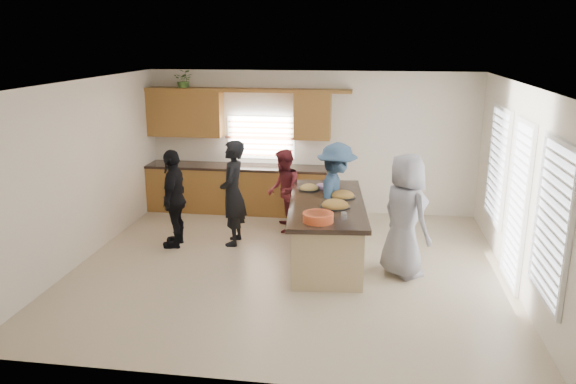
% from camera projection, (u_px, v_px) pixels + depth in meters
% --- Properties ---
extents(floor, '(6.50, 6.50, 0.00)m').
position_uv_depth(floor, '(289.00, 267.00, 8.64)').
color(floor, tan).
rests_on(floor, ground).
extents(room_shell, '(6.52, 6.02, 2.81)m').
position_uv_depth(room_shell, '(289.00, 146.00, 8.13)').
color(room_shell, silver).
rests_on(room_shell, ground).
extents(back_cabinetry, '(4.08, 0.66, 2.46)m').
position_uv_depth(back_cabinetry, '(236.00, 167.00, 11.21)').
color(back_cabinetry, brown).
rests_on(back_cabinetry, ground).
extents(right_wall_glazing, '(0.06, 4.00, 2.25)m').
position_uv_depth(right_wall_glazing, '(519.00, 194.00, 7.70)').
color(right_wall_glazing, white).
rests_on(right_wall_glazing, ground).
extents(island, '(1.40, 2.80, 0.95)m').
position_uv_depth(island, '(326.00, 231.00, 8.88)').
color(island, tan).
rests_on(island, ground).
extents(platter_front, '(0.46, 0.46, 0.18)m').
position_uv_depth(platter_front, '(335.00, 206.00, 8.43)').
color(platter_front, black).
rests_on(platter_front, island).
extents(platter_mid, '(0.41, 0.41, 0.17)m').
position_uv_depth(platter_mid, '(343.00, 196.00, 8.95)').
color(platter_mid, black).
rests_on(platter_mid, island).
extents(platter_back, '(0.35, 0.35, 0.14)m').
position_uv_depth(platter_back, '(309.00, 188.00, 9.39)').
color(platter_back, black).
rests_on(platter_back, island).
extents(salad_bowl, '(0.43, 0.43, 0.13)m').
position_uv_depth(salad_bowl, '(318.00, 217.00, 7.76)').
color(salad_bowl, '#DC5328').
rests_on(salad_bowl, island).
extents(clear_cup, '(0.09, 0.09, 0.10)m').
position_uv_depth(clear_cup, '(344.00, 216.00, 7.87)').
color(clear_cup, white).
rests_on(clear_cup, island).
extents(plate_stack, '(0.25, 0.25, 0.05)m').
position_uv_depth(plate_stack, '(323.00, 186.00, 9.51)').
color(plate_stack, '#A87DB6').
rests_on(plate_stack, island).
extents(flower_vase, '(0.14, 0.14, 0.43)m').
position_uv_depth(flower_vase, '(330.00, 170.00, 9.88)').
color(flower_vase, silver).
rests_on(flower_vase, island).
extents(potted_plant, '(0.37, 0.32, 0.41)m').
position_uv_depth(potted_plant, '(184.00, 80.00, 10.99)').
color(potted_plant, '#3C6528').
rests_on(potted_plant, back_cabinetry).
extents(woman_left_back, '(0.47, 0.68, 1.79)m').
position_uv_depth(woman_left_back, '(233.00, 193.00, 9.41)').
color(woman_left_back, black).
rests_on(woman_left_back, ground).
extents(woman_left_mid, '(0.69, 0.82, 1.50)m').
position_uv_depth(woman_left_mid, '(284.00, 191.00, 10.10)').
color(woman_left_mid, maroon).
rests_on(woman_left_mid, ground).
extents(woman_left_front, '(0.48, 1.00, 1.66)m').
position_uv_depth(woman_left_front, '(174.00, 198.00, 9.34)').
color(woman_left_front, black).
rests_on(woman_left_front, ground).
extents(woman_right_back, '(0.75, 1.20, 1.78)m').
position_uv_depth(woman_right_back, '(336.00, 196.00, 9.25)').
color(woman_right_back, '#304A69').
rests_on(woman_right_back, ground).
extents(woman_right_front, '(1.00, 1.07, 1.84)m').
position_uv_depth(woman_right_front, '(405.00, 216.00, 8.14)').
color(woman_right_front, gray).
rests_on(woman_right_front, ground).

